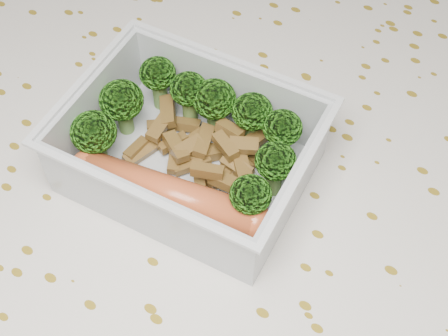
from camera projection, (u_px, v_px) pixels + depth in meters
The scene contains 6 objects.
dining_table at pixel (231, 234), 0.57m from camera, with size 1.40×0.90×0.75m.
tablecloth at pixel (232, 204), 0.52m from camera, with size 1.46×0.96×0.19m.
lunch_container at pixel (190, 155), 0.48m from camera, with size 0.20×0.16×0.06m.
broccoli_florets at pixel (196, 121), 0.48m from camera, with size 0.16×0.12×0.05m.
meat_pile at pixel (205, 151), 0.49m from camera, with size 0.11×0.08×0.03m.
sausage at pixel (169, 194), 0.46m from camera, with size 0.16×0.06×0.03m.
Camera 1 is at (0.15, -0.23, 1.16)m, focal length 50.00 mm.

